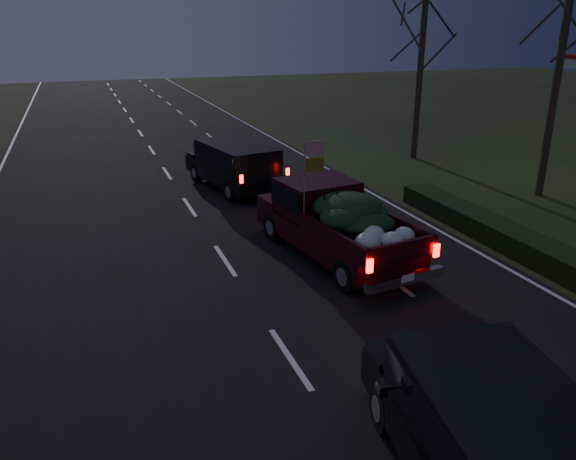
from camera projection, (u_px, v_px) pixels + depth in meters
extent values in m
plane|color=black|center=(290.00, 359.00, 10.67)|extent=(120.00, 120.00, 0.00)
cube|color=black|center=(290.00, 358.00, 10.66)|extent=(14.00, 120.00, 0.02)
cube|color=black|center=(513.00, 240.00, 15.74)|extent=(1.00, 10.00, 0.60)
cylinder|color=black|center=(557.00, 77.00, 19.42)|extent=(0.28, 0.28, 8.50)
cylinder|color=black|center=(419.00, 82.00, 25.52)|extent=(0.28, 0.28, 7.00)
cube|color=black|center=(334.00, 234.00, 15.23)|extent=(2.83, 5.55, 0.58)
cube|color=black|center=(317.00, 197.00, 15.74)|extent=(2.18, 1.95, 0.96)
cube|color=black|center=(317.00, 193.00, 15.71)|extent=(2.27, 1.86, 0.58)
cube|color=black|center=(364.00, 239.00, 13.98)|extent=(2.35, 3.21, 0.06)
ellipsoid|color=black|center=(355.00, 214.00, 14.27)|extent=(1.94, 2.12, 0.64)
cylinder|color=gray|center=(304.00, 183.00, 14.28)|extent=(0.03, 0.03, 2.12)
cube|color=red|center=(315.00, 148.00, 14.10)|extent=(0.55, 0.10, 0.36)
cube|color=gold|center=(314.00, 164.00, 14.24)|extent=(0.55, 0.10, 0.36)
cube|color=black|center=(234.00, 172.00, 21.63)|extent=(2.95, 5.22, 0.61)
cube|color=black|center=(237.00, 155.00, 21.19)|extent=(2.57, 3.89, 0.82)
cube|color=black|center=(237.00, 153.00, 21.16)|extent=(2.65, 3.81, 0.49)
cube|color=black|center=(510.00, 431.00, 6.80)|extent=(2.58, 3.91, 0.82)
cube|color=black|center=(511.00, 426.00, 6.78)|extent=(2.66, 3.83, 0.49)
cube|color=black|center=(382.00, 388.00, 7.81)|extent=(0.14, 0.24, 0.16)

